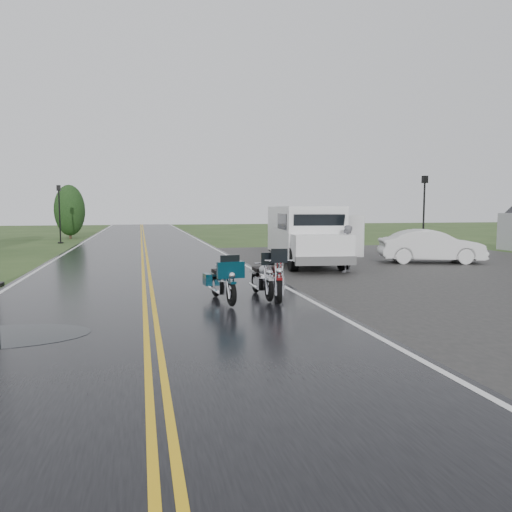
{
  "coord_description": "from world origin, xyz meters",
  "views": [
    {
      "loc": [
        -0.16,
        -10.76,
        2.25
      ],
      "look_at": [
        2.8,
        2.0,
        1.0
      ],
      "focal_mm": 35.0,
      "sensor_mm": 36.0,
      "label": 1
    }
  ],
  "objects_px": {
    "person_at_van": "(346,250)",
    "sedan_white": "(431,247)",
    "motorcycle_red": "(279,280)",
    "lamp_post_far_right": "(424,213)",
    "lamp_post_far_left": "(60,214)",
    "van_white": "(293,239)",
    "motorcycle_teal": "(231,283)",
    "motorcycle_silver": "(269,280)"
  },
  "relations": [
    {
      "from": "van_white",
      "to": "lamp_post_far_left",
      "type": "xyz_separation_m",
      "value": [
        -10.3,
        17.31,
        0.7
      ]
    },
    {
      "from": "motorcycle_teal",
      "to": "sedan_white",
      "type": "bearing_deg",
      "value": 31.55
    },
    {
      "from": "person_at_van",
      "to": "lamp_post_far_left",
      "type": "height_order",
      "value": "lamp_post_far_left"
    },
    {
      "from": "motorcycle_silver",
      "to": "motorcycle_teal",
      "type": "bearing_deg",
      "value": -158.94
    },
    {
      "from": "motorcycle_red",
      "to": "van_white",
      "type": "bearing_deg",
      "value": 83.16
    },
    {
      "from": "motorcycle_teal",
      "to": "motorcycle_silver",
      "type": "bearing_deg",
      "value": 15.3
    },
    {
      "from": "motorcycle_teal",
      "to": "lamp_post_far_left",
      "type": "height_order",
      "value": "lamp_post_far_left"
    },
    {
      "from": "lamp_post_far_right",
      "to": "motorcycle_teal",
      "type": "bearing_deg",
      "value": -134.8
    },
    {
      "from": "lamp_post_far_left",
      "to": "lamp_post_far_right",
      "type": "relative_size",
      "value": 0.95
    },
    {
      "from": "motorcycle_red",
      "to": "van_white",
      "type": "xyz_separation_m",
      "value": [
        2.17,
        5.9,
        0.57
      ]
    },
    {
      "from": "van_white",
      "to": "sedan_white",
      "type": "bearing_deg",
      "value": 18.14
    },
    {
      "from": "person_at_van",
      "to": "lamp_post_far_left",
      "type": "distance_m",
      "value": 21.64
    },
    {
      "from": "van_white",
      "to": "lamp_post_far_right",
      "type": "bearing_deg",
      "value": 41.31
    },
    {
      "from": "sedan_white",
      "to": "lamp_post_far_left",
      "type": "distance_m",
      "value": 23.05
    },
    {
      "from": "person_at_van",
      "to": "sedan_white",
      "type": "bearing_deg",
      "value": 159.56
    },
    {
      "from": "sedan_white",
      "to": "lamp_post_far_right",
      "type": "distance_m",
      "value": 6.05
    },
    {
      "from": "motorcycle_silver",
      "to": "lamp_post_far_right",
      "type": "relative_size",
      "value": 0.48
    },
    {
      "from": "motorcycle_teal",
      "to": "motorcycle_silver",
      "type": "distance_m",
      "value": 1.04
    },
    {
      "from": "motorcycle_silver",
      "to": "lamp_post_far_left",
      "type": "relative_size",
      "value": 0.51
    },
    {
      "from": "motorcycle_teal",
      "to": "van_white",
      "type": "bearing_deg",
      "value": 55.19
    },
    {
      "from": "motorcycle_teal",
      "to": "van_white",
      "type": "height_order",
      "value": "van_white"
    },
    {
      "from": "van_white",
      "to": "lamp_post_far_left",
      "type": "distance_m",
      "value": 20.15
    },
    {
      "from": "motorcycle_red",
      "to": "motorcycle_silver",
      "type": "relative_size",
      "value": 1.1
    },
    {
      "from": "motorcycle_silver",
      "to": "person_at_van",
      "type": "distance_m",
      "value": 6.38
    },
    {
      "from": "motorcycle_teal",
      "to": "lamp_post_far_right",
      "type": "distance_m",
      "value": 17.75
    },
    {
      "from": "motorcycle_teal",
      "to": "van_white",
      "type": "xyz_separation_m",
      "value": [
        3.3,
        5.95,
        0.61
      ]
    },
    {
      "from": "motorcycle_silver",
      "to": "person_at_van",
      "type": "relative_size",
      "value": 1.18
    },
    {
      "from": "van_white",
      "to": "motorcycle_teal",
      "type": "bearing_deg",
      "value": -113.47
    },
    {
      "from": "motorcycle_teal",
      "to": "van_white",
      "type": "distance_m",
      "value": 6.83
    },
    {
      "from": "lamp_post_far_right",
      "to": "motorcycle_red",
      "type": "bearing_deg",
      "value": -132.2
    },
    {
      "from": "lamp_post_far_left",
      "to": "lamp_post_far_right",
      "type": "height_order",
      "value": "lamp_post_far_right"
    },
    {
      "from": "lamp_post_far_left",
      "to": "motorcycle_teal",
      "type": "bearing_deg",
      "value": -73.25
    },
    {
      "from": "motorcycle_red",
      "to": "motorcycle_teal",
      "type": "bearing_deg",
      "value": -163.97
    },
    {
      "from": "motorcycle_red",
      "to": "motorcycle_silver",
      "type": "distance_m",
      "value": 0.36
    },
    {
      "from": "motorcycle_silver",
      "to": "lamp_post_far_left",
      "type": "xyz_separation_m",
      "value": [
        -7.97,
        22.88,
        1.32
      ]
    },
    {
      "from": "motorcycle_red",
      "to": "lamp_post_far_right",
      "type": "relative_size",
      "value": 0.53
    },
    {
      "from": "sedan_white",
      "to": "lamp_post_far_left",
      "type": "relative_size",
      "value": 1.09
    },
    {
      "from": "person_at_van",
      "to": "sedan_white",
      "type": "distance_m",
      "value": 5.07
    },
    {
      "from": "motorcycle_red",
      "to": "lamp_post_far_right",
      "type": "distance_m",
      "value": 16.94
    },
    {
      "from": "motorcycle_red",
      "to": "lamp_post_far_left",
      "type": "relative_size",
      "value": 0.56
    },
    {
      "from": "motorcycle_red",
      "to": "sedan_white",
      "type": "height_order",
      "value": "sedan_white"
    },
    {
      "from": "van_white",
      "to": "person_at_van",
      "type": "distance_m",
      "value": 1.89
    }
  ]
}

